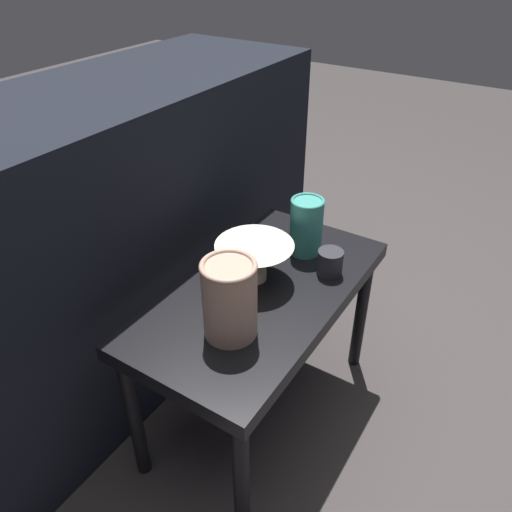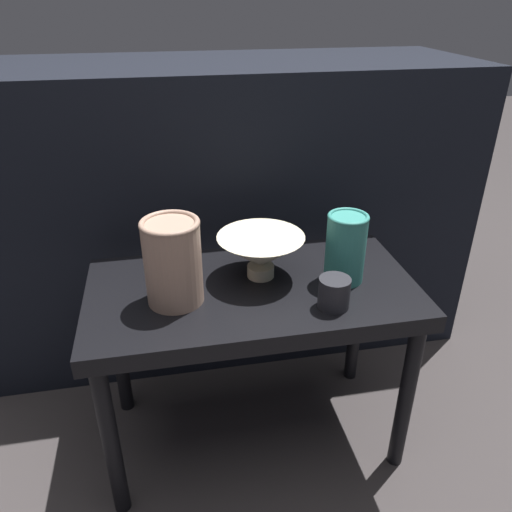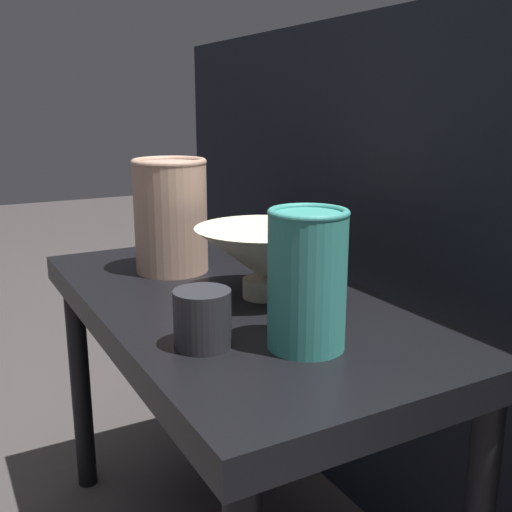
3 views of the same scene
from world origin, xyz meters
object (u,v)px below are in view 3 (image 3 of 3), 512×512
bowl (264,254)px  vase_colorful_right (307,278)px  cup (202,319)px  vase_textured_left (171,214)px

bowl → vase_colorful_right: (0.18, -0.05, 0.02)m
vase_colorful_right → cup: (-0.06, -0.10, -0.05)m
bowl → cup: 0.20m
vase_colorful_right → vase_textured_left: bearing=-177.8°
bowl → cup: size_ratio=2.95×
vase_textured_left → vase_colorful_right: size_ratio=1.16×
bowl → vase_colorful_right: bearing=-15.1°
bowl → vase_textured_left: (-0.20, -0.06, 0.03)m
vase_textured_left → vase_colorful_right: bearing=2.2°
cup → bowl: bearing=129.3°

